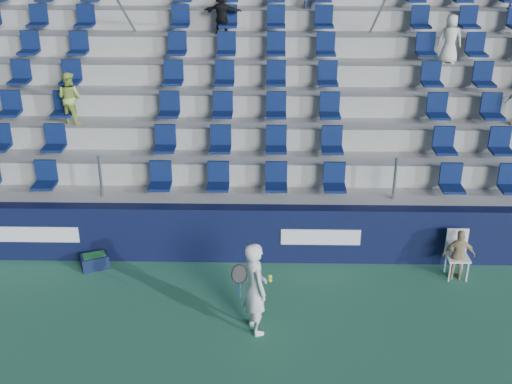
% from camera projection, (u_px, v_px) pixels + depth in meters
% --- Properties ---
extents(ground, '(70.00, 70.00, 0.00)m').
position_uv_depth(ground, '(240.00, 358.00, 10.47)').
color(ground, '#317352').
rests_on(ground, ground).
extents(sponsor_wall, '(24.00, 0.32, 1.20)m').
position_uv_depth(sponsor_wall, '(247.00, 234.00, 13.07)').
color(sponsor_wall, '#0E1233').
rests_on(sponsor_wall, ground).
extents(grandstand, '(24.00, 8.17, 6.63)m').
position_uv_depth(grandstand, '(252.00, 91.00, 17.05)').
color(grandstand, '#9F9F9A').
rests_on(grandstand, ground).
extents(tennis_player, '(0.71, 0.73, 1.71)m').
position_uv_depth(tennis_player, '(255.00, 288.00, 10.81)').
color(tennis_player, white).
rests_on(tennis_player, ground).
extents(line_judge_chair, '(0.42, 0.43, 0.97)m').
position_uv_depth(line_judge_chair, '(457.00, 250.00, 12.57)').
color(line_judge_chair, white).
rests_on(line_judge_chair, ground).
extents(line_judge, '(0.64, 0.31, 1.06)m').
position_uv_depth(line_judge, '(459.00, 255.00, 12.44)').
color(line_judge, tan).
rests_on(line_judge, ground).
extents(ball_bin, '(0.63, 0.53, 0.30)m').
position_uv_depth(ball_bin, '(95.00, 261.00, 12.95)').
color(ball_bin, '#0F1837').
rests_on(ball_bin, ground).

